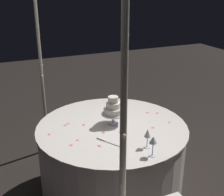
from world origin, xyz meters
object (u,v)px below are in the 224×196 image
at_px(wine_glass_2, 153,141).
at_px(cake_knife, 109,142).
at_px(wine_glass_1, 111,102).
at_px(tiered_cake, 113,109).
at_px(wine_glass_0, 148,134).
at_px(main_table, 112,161).
at_px(decorative_arch, 64,56).

relative_size(wine_glass_2, cake_knife, 0.64).
height_order(wine_glass_1, cake_knife, wine_glass_1).
bearing_deg(cake_knife, tiered_cake, -28.66).
height_order(wine_glass_0, wine_glass_1, wine_glass_0).
relative_size(tiered_cake, wine_glass_0, 1.69).
height_order(wine_glass_1, wine_glass_2, wine_glass_2).
bearing_deg(main_table, wine_glass_2, -171.97).
bearing_deg(decorative_arch, wine_glass_2, -139.81).
distance_m(tiered_cake, wine_glass_2, 0.64).
height_order(wine_glass_2, cake_knife, wine_glass_2).
xyz_separation_m(decorative_arch, cake_knife, (-0.28, -0.28, -0.70)).
bearing_deg(wine_glass_0, wine_glass_2, 168.85).
bearing_deg(wine_glass_2, decorative_arch, 40.19).
xyz_separation_m(wine_glass_1, cake_knife, (-0.59, 0.27, -0.09)).
height_order(main_table, wine_glass_2, wine_glass_2).
bearing_deg(main_table, decorative_arch, 89.82).
bearing_deg(main_table, wine_glass_1, -22.04).
relative_size(main_table, cake_knife, 5.38).
distance_m(wine_glass_1, wine_glass_2, 0.91).
distance_m(decorative_arch, tiered_cake, 0.71).
bearing_deg(cake_knife, wine_glass_1, -24.66).
xyz_separation_m(main_table, cake_knife, (-0.28, 0.14, 0.39)).
bearing_deg(main_table, wine_glass_0, -166.83).
distance_m(main_table, wine_glass_1, 0.59).
xyz_separation_m(wine_glass_1, wine_glass_2, (-0.91, 0.04, 0.03)).
bearing_deg(wine_glass_1, wine_glass_2, 177.21).
distance_m(wine_glass_1, cake_knife, 0.66).
height_order(decorative_arch, cake_knife, decorative_arch).
bearing_deg(wine_glass_0, wine_glass_1, -1.40).
xyz_separation_m(main_table, wine_glass_1, (0.32, -0.13, 0.48)).
distance_m(decorative_arch, wine_glass_2, 0.97).
bearing_deg(wine_glass_0, main_table, 13.17).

